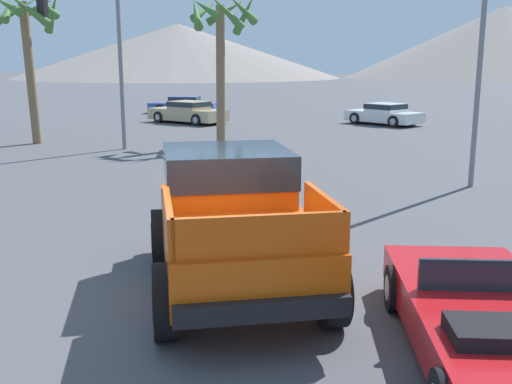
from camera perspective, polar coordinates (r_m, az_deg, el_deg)
ground_plane at (r=8.66m, az=-4.08°, el=-10.35°), size 320.00×320.00×0.00m
orange_pickup_truck at (r=8.93m, az=-2.33°, el=-1.92°), size 3.94×5.05×2.01m
red_convertible_car at (r=7.33m, az=21.67°, el=-11.99°), size 2.84×4.84×1.05m
parked_car_blue at (r=40.38m, az=-6.91°, el=8.27°), size 4.64×2.54×1.11m
parked_car_tan at (r=33.67m, az=-6.49°, el=7.59°), size 4.90×3.12×1.22m
parked_car_white at (r=33.31m, az=12.12°, el=7.30°), size 4.42×3.57×1.15m
traffic_light_main at (r=24.53m, az=-15.78°, el=14.12°), size 3.87×0.38×6.19m
street_lamp_post at (r=17.09m, az=20.92°, el=16.16°), size 0.90×0.24×7.87m
palm_tree_tall at (r=24.52m, az=-3.26°, el=15.00°), size 2.96×2.87×5.97m
palm_tree_short at (r=26.48m, az=-20.86°, el=14.26°), size 2.96×2.88×6.10m
distant_mountain_range at (r=127.52m, az=17.68°, el=13.47°), size 162.07×83.73×17.72m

